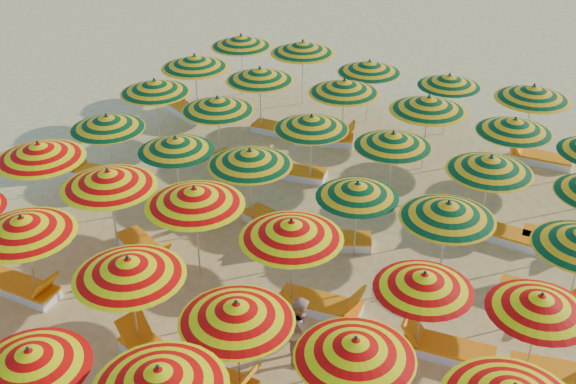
% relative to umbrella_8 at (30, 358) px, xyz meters
% --- Properties ---
extents(ground, '(120.00, 120.00, 0.00)m').
position_rel_umbrella_8_xyz_m(ground, '(1.00, 6.03, -1.73)').
color(ground, '#F0CA6A').
rests_on(ground, ground).
extents(umbrella_8, '(2.05, 2.05, 1.97)m').
position_rel_umbrella_8_xyz_m(umbrella_8, '(0.00, 0.00, 0.00)').
color(umbrella_8, silver).
rests_on(umbrella_8, ground).
extents(umbrella_9, '(2.53, 2.53, 2.17)m').
position_rel_umbrella_8_xyz_m(umbrella_9, '(2.13, 0.44, 0.18)').
color(umbrella_9, silver).
rests_on(umbrella_9, ground).
extents(umbrella_13, '(2.34, 2.34, 2.18)m').
position_rel_umbrella_8_xyz_m(umbrella_13, '(-2.68, 2.50, 0.18)').
color(umbrella_13, silver).
rests_on(umbrella_13, ground).
extents(umbrella_14, '(2.50, 2.50, 2.16)m').
position_rel_umbrella_8_xyz_m(umbrella_14, '(-0.00, 2.40, 0.17)').
color(umbrella_14, silver).
rests_on(umbrella_14, ground).
extents(umbrella_15, '(2.11, 2.11, 2.08)m').
position_rel_umbrella_8_xyz_m(umbrella_15, '(2.28, 2.32, 0.10)').
color(umbrella_15, silver).
rests_on(umbrella_15, ground).
extents(umbrella_16, '(2.47, 2.47, 2.05)m').
position_rel_umbrella_8_xyz_m(umbrella_16, '(4.34, 2.47, 0.07)').
color(umbrella_16, silver).
rests_on(umbrella_16, ground).
extents(umbrella_18, '(2.42, 2.42, 2.21)m').
position_rel_umbrella_8_xyz_m(umbrella_18, '(-4.67, 4.97, 0.22)').
color(umbrella_18, silver).
rests_on(umbrella_18, ground).
extents(umbrella_19, '(2.63, 2.63, 2.20)m').
position_rel_umbrella_8_xyz_m(umbrella_19, '(-2.41, 4.71, 0.21)').
color(umbrella_19, silver).
rests_on(umbrella_19, ground).
extents(umbrella_20, '(2.16, 2.16, 2.22)m').
position_rel_umbrella_8_xyz_m(umbrella_20, '(-0.33, 4.94, 0.22)').
color(umbrella_20, silver).
rests_on(umbrella_20, ground).
extents(umbrella_21, '(2.31, 2.31, 2.16)m').
position_rel_umbrella_8_xyz_m(umbrella_21, '(1.99, 4.83, 0.17)').
color(umbrella_21, silver).
rests_on(umbrella_21, ground).
extents(umbrella_22, '(1.81, 1.81, 1.92)m').
position_rel_umbrella_8_xyz_m(umbrella_22, '(4.69, 4.74, -0.04)').
color(umbrella_22, silver).
rests_on(umbrella_22, ground).
extents(umbrella_23, '(1.98, 1.98, 1.94)m').
position_rel_umbrella_8_xyz_m(umbrella_23, '(6.64, 5.07, -0.03)').
color(umbrella_23, silver).
rests_on(umbrella_23, ground).
extents(umbrella_24, '(2.32, 2.32, 2.03)m').
position_rel_umbrella_8_xyz_m(umbrella_24, '(-4.59, 7.22, 0.06)').
color(umbrella_24, silver).
rests_on(umbrella_24, ground).
extents(umbrella_25, '(2.12, 2.12, 1.97)m').
position_rel_umbrella_8_xyz_m(umbrella_25, '(-2.37, 7.10, -0.00)').
color(umbrella_25, silver).
rests_on(umbrella_25, ground).
extents(umbrella_26, '(2.49, 2.49, 2.11)m').
position_rel_umbrella_8_xyz_m(umbrella_26, '(-0.31, 7.13, 0.12)').
color(umbrella_26, silver).
rests_on(umbrella_26, ground).
extents(umbrella_27, '(1.93, 1.93, 1.93)m').
position_rel_umbrella_8_xyz_m(umbrella_27, '(2.37, 7.17, -0.03)').
color(umbrella_27, silver).
rests_on(umbrella_27, ground).
extents(umbrella_28, '(2.32, 2.32, 2.10)m').
position_rel_umbrella_8_xyz_m(umbrella_28, '(4.40, 7.02, 0.11)').
color(umbrella_28, silver).
rests_on(umbrella_28, ground).
extents(umbrella_30, '(2.11, 2.11, 2.10)m').
position_rel_umbrella_8_xyz_m(umbrella_30, '(-4.90, 9.63, 0.12)').
color(umbrella_30, silver).
rests_on(umbrella_30, ground).
extents(umbrella_31, '(2.28, 2.28, 2.08)m').
position_rel_umbrella_8_xyz_m(umbrella_31, '(-2.68, 9.44, 0.10)').
color(umbrella_31, silver).
rests_on(umbrella_31, ground).
extents(umbrella_32, '(2.09, 2.09, 2.04)m').
position_rel_umbrella_8_xyz_m(umbrella_32, '(0.04, 9.63, 0.06)').
color(umbrella_32, silver).
rests_on(umbrella_32, ground).
extents(umbrella_33, '(2.35, 2.35, 2.03)m').
position_rel_umbrella_8_xyz_m(umbrella_33, '(2.22, 9.68, 0.06)').
color(umbrella_33, silver).
rests_on(umbrella_33, ground).
extents(umbrella_34, '(2.38, 2.38, 2.10)m').
position_rel_umbrella_8_xyz_m(umbrella_34, '(4.65, 9.41, 0.12)').
color(umbrella_34, silver).
rests_on(umbrella_34, ground).
extents(umbrella_36, '(2.48, 2.48, 2.19)m').
position_rel_umbrella_8_xyz_m(umbrella_36, '(-4.92, 11.65, 0.20)').
color(umbrella_36, silver).
rests_on(umbrella_36, ground).
extents(umbrella_37, '(2.42, 2.42, 2.13)m').
position_rel_umbrella_8_xyz_m(umbrella_37, '(-2.71, 11.77, 0.15)').
color(umbrella_37, silver).
rests_on(umbrella_37, ground).
extents(umbrella_38, '(2.33, 2.33, 2.14)m').
position_rel_umbrella_8_xyz_m(umbrella_38, '(-0.14, 12.05, 0.15)').
color(umbrella_38, silver).
rests_on(umbrella_38, ground).
extents(umbrella_39, '(2.63, 2.63, 2.20)m').
position_rel_umbrella_8_xyz_m(umbrella_39, '(2.38, 11.87, 0.20)').
color(umbrella_39, silver).
rests_on(umbrella_39, ground).
extents(umbrella_40, '(2.21, 2.21, 2.04)m').
position_rel_umbrella_8_xyz_m(umbrella_40, '(4.64, 11.89, 0.06)').
color(umbrella_40, silver).
rests_on(umbrella_40, ground).
extents(umbrella_42, '(2.27, 2.27, 2.12)m').
position_rel_umbrella_8_xyz_m(umbrella_42, '(-4.79, 14.14, 0.14)').
color(umbrella_42, silver).
rests_on(umbrella_42, ground).
extents(umbrella_43, '(2.62, 2.62, 2.20)m').
position_rel_umbrella_8_xyz_m(umbrella_43, '(-2.61, 14.34, 0.21)').
color(umbrella_43, silver).
rests_on(umbrella_43, ground).
extents(umbrella_44, '(2.42, 2.42, 2.05)m').
position_rel_umbrella_8_xyz_m(umbrella_44, '(-0.20, 14.04, 0.07)').
color(umbrella_44, silver).
rests_on(umbrella_44, ground).
extents(umbrella_45, '(2.06, 2.06, 1.94)m').
position_rel_umbrella_8_xyz_m(umbrella_45, '(2.21, 14.32, -0.02)').
color(umbrella_45, silver).
rests_on(umbrella_45, ground).
extents(umbrella_46, '(2.69, 2.69, 2.19)m').
position_rel_umbrella_8_xyz_m(umbrella_46, '(4.65, 13.97, 0.20)').
color(umbrella_46, silver).
rests_on(umbrella_46, ground).
extents(lounger_10, '(1.74, 0.61, 0.69)m').
position_rel_umbrella_8_xyz_m(lounger_10, '(-3.18, 2.59, -1.58)').
color(lounger_10, white).
rests_on(lounger_10, ground).
extents(lounger_11, '(1.83, 1.04, 0.69)m').
position_rel_umbrella_8_xyz_m(lounger_11, '(0.50, 2.25, -1.58)').
color(lounger_11, white).
rests_on(lounger_11, ground).
extents(lounger_12, '(1.74, 0.60, 0.69)m').
position_rel_umbrella_8_xyz_m(lounger_12, '(1.78, 2.24, -1.58)').
color(lounger_12, white).
rests_on(lounger_12, ground).
extents(lounger_14, '(1.82, 1.24, 0.69)m').
position_rel_umbrella_8_xyz_m(lounger_14, '(-1.81, 4.91, -1.58)').
color(lounger_14, white).
rests_on(lounger_14, ground).
extents(lounger_15, '(1.79, 0.77, 0.69)m').
position_rel_umbrella_8_xyz_m(lounger_15, '(2.58, 5.04, -1.58)').
color(lounger_15, white).
rests_on(lounger_15, ground).
extents(lounger_16, '(1.79, 0.77, 0.69)m').
position_rel_umbrella_8_xyz_m(lounger_16, '(5.19, 4.96, -1.58)').
color(lounger_16, white).
rests_on(lounger_16, ground).
extents(lounger_17, '(1.82, 0.93, 0.69)m').
position_rel_umbrella_8_xyz_m(lounger_17, '(7.23, 5.28, -1.58)').
color(lounger_17, white).
rests_on(lounger_17, ground).
extents(lounger_18, '(1.77, 0.72, 0.69)m').
position_rel_umbrella_8_xyz_m(lounger_18, '(-5.19, 7.19, -1.58)').
color(lounger_18, white).
rests_on(lounger_18, ground).
extents(lounger_19, '(1.83, 1.09, 0.69)m').
position_rel_umbrella_8_xyz_m(lounger_19, '(-1.77, 6.90, -1.58)').
color(lounger_19, white).
rests_on(lounger_19, ground).
extents(lounger_20, '(1.82, 1.00, 0.69)m').
position_rel_umbrella_8_xyz_m(lounger_20, '(0.29, 7.29, -1.58)').
color(lounger_20, white).
rests_on(lounger_20, ground).
extents(lounger_21, '(1.82, 1.24, 0.69)m').
position_rel_umbrella_8_xyz_m(lounger_21, '(1.77, 7.26, -1.58)').
color(lounger_21, white).
rests_on(lounger_21, ground).
extents(lounger_22, '(1.74, 0.60, 0.69)m').
position_rel_umbrella_8_xyz_m(lounger_22, '(6.49, 7.41, -1.58)').
color(lounger_22, white).
rests_on(lounger_22, ground).
extents(lounger_23, '(1.83, 1.08, 0.69)m').
position_rel_umbrella_8_xyz_m(lounger_23, '(-2.08, 9.44, -1.58)').
color(lounger_23, white).
rests_on(lounger_23, ground).
extents(lounger_24, '(1.81, 0.87, 0.69)m').
position_rel_umbrella_8_xyz_m(lounger_24, '(-0.56, 9.77, -1.58)').
color(lounger_24, white).
rests_on(lounger_24, ground).
extents(lounger_25, '(1.75, 0.65, 0.69)m').
position_rel_umbrella_8_xyz_m(lounger_25, '(5.15, 9.37, -1.58)').
color(lounger_25, white).
rests_on(lounger_25, ground).
extents(lounger_26, '(1.78, 0.75, 0.69)m').
position_rel_umbrella_8_xyz_m(lounger_26, '(6.48, 9.73, -1.58)').
color(lounger_26, white).
rests_on(lounger_26, ground).
extents(lounger_27, '(1.82, 1.23, 0.69)m').
position_rel_umbrella_8_xyz_m(lounger_27, '(-5.51, 11.81, -1.58)').
color(lounger_27, white).
rests_on(lounger_27, ground).
extents(lounger_28, '(1.76, 0.66, 0.69)m').
position_rel_umbrella_8_xyz_m(lounger_28, '(-2.11, 11.97, -1.58)').
color(lounger_28, white).
rests_on(lounger_28, ground).
extents(lounger_29, '(1.83, 1.16, 0.69)m').
position_rel_umbrella_8_xyz_m(lounger_29, '(-0.65, 12.02, -1.58)').
color(lounger_29, white).
rests_on(lounger_29, ground).
extents(lounger_30, '(1.76, 0.66, 0.69)m').
position_rel_umbrella_8_xyz_m(lounger_30, '(5.15, 13.73, -1.58)').
color(lounger_30, white).
rests_on(lounger_30, ground).
extents(beachgoer_b, '(0.75, 0.82, 1.38)m').
position_rel_umbrella_8_xyz_m(beachgoer_b, '(2.81, 3.65, -1.04)').
color(beachgoer_b, tan).
rests_on(beachgoer_b, ground).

